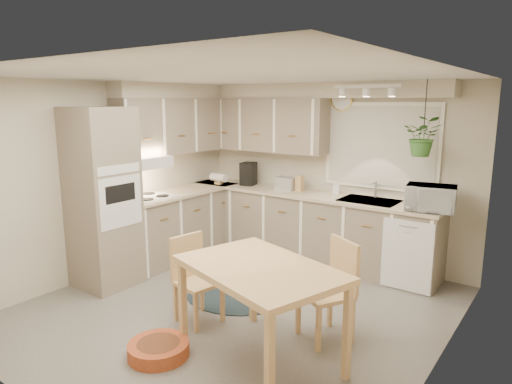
# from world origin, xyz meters

# --- Properties ---
(floor) EXTENTS (4.20, 4.20, 0.00)m
(floor) POSITION_xyz_m (0.00, 0.00, 0.00)
(floor) COLOR slate
(floor) RESTS_ON ground
(ceiling) EXTENTS (4.20, 4.20, 0.00)m
(ceiling) POSITION_xyz_m (0.00, 0.00, 2.40)
(ceiling) COLOR silver
(ceiling) RESTS_ON wall_back
(wall_back) EXTENTS (4.00, 0.04, 2.40)m
(wall_back) POSITION_xyz_m (0.00, 2.10, 1.20)
(wall_back) COLOR beige
(wall_back) RESTS_ON floor
(wall_front) EXTENTS (4.00, 0.04, 2.40)m
(wall_front) POSITION_xyz_m (0.00, -2.10, 1.20)
(wall_front) COLOR beige
(wall_front) RESTS_ON floor
(wall_left) EXTENTS (0.04, 4.20, 2.40)m
(wall_left) POSITION_xyz_m (-2.00, 0.00, 1.20)
(wall_left) COLOR beige
(wall_left) RESTS_ON floor
(wall_right) EXTENTS (0.04, 4.20, 2.40)m
(wall_right) POSITION_xyz_m (2.00, 0.00, 1.20)
(wall_right) COLOR beige
(wall_right) RESTS_ON floor
(base_cab_left) EXTENTS (0.60, 1.85, 0.90)m
(base_cab_left) POSITION_xyz_m (-1.70, 0.88, 0.45)
(base_cab_left) COLOR gray
(base_cab_left) RESTS_ON floor
(base_cab_back) EXTENTS (3.60, 0.60, 0.90)m
(base_cab_back) POSITION_xyz_m (-0.20, 1.80, 0.45)
(base_cab_back) COLOR gray
(base_cab_back) RESTS_ON floor
(counter_left) EXTENTS (0.64, 1.89, 0.04)m
(counter_left) POSITION_xyz_m (-1.69, 0.88, 0.92)
(counter_left) COLOR #C4AB8F
(counter_left) RESTS_ON base_cab_left
(counter_back) EXTENTS (3.64, 0.64, 0.04)m
(counter_back) POSITION_xyz_m (-0.20, 1.79, 0.92)
(counter_back) COLOR #C4AB8F
(counter_back) RESTS_ON base_cab_back
(oven_stack) EXTENTS (0.65, 0.65, 2.10)m
(oven_stack) POSITION_xyz_m (-1.68, -0.38, 1.05)
(oven_stack) COLOR gray
(oven_stack) RESTS_ON floor
(wall_oven_face) EXTENTS (0.02, 0.56, 0.58)m
(wall_oven_face) POSITION_xyz_m (-1.35, -0.38, 1.05)
(wall_oven_face) COLOR silver
(wall_oven_face) RESTS_ON oven_stack
(upper_cab_left) EXTENTS (0.35, 2.00, 0.75)m
(upper_cab_left) POSITION_xyz_m (-1.82, 1.00, 1.83)
(upper_cab_left) COLOR gray
(upper_cab_left) RESTS_ON wall_left
(upper_cab_back) EXTENTS (2.00, 0.35, 0.75)m
(upper_cab_back) POSITION_xyz_m (-1.00, 1.93, 1.83)
(upper_cab_back) COLOR gray
(upper_cab_back) RESTS_ON wall_back
(soffit_left) EXTENTS (0.30, 2.00, 0.20)m
(soffit_left) POSITION_xyz_m (-1.85, 1.00, 2.30)
(soffit_left) COLOR beige
(soffit_left) RESTS_ON wall_left
(soffit_back) EXTENTS (3.60, 0.30, 0.20)m
(soffit_back) POSITION_xyz_m (-0.20, 1.95, 2.30)
(soffit_back) COLOR beige
(soffit_back) RESTS_ON wall_back
(cooktop) EXTENTS (0.52, 0.58, 0.02)m
(cooktop) POSITION_xyz_m (-1.68, 0.30, 0.94)
(cooktop) COLOR silver
(cooktop) RESTS_ON counter_left
(range_hood) EXTENTS (0.40, 0.60, 0.14)m
(range_hood) POSITION_xyz_m (-1.70, 0.30, 1.40)
(range_hood) COLOR silver
(range_hood) RESTS_ON upper_cab_left
(window_blinds) EXTENTS (1.40, 0.02, 1.00)m
(window_blinds) POSITION_xyz_m (0.70, 2.07, 1.60)
(window_blinds) COLOR beige
(window_blinds) RESTS_ON wall_back
(window_frame) EXTENTS (1.50, 0.02, 1.10)m
(window_frame) POSITION_xyz_m (0.70, 2.08, 1.60)
(window_frame) COLOR white
(window_frame) RESTS_ON wall_back
(sink) EXTENTS (0.70, 0.48, 0.10)m
(sink) POSITION_xyz_m (0.70, 1.80, 0.90)
(sink) COLOR #A3A5AA
(sink) RESTS_ON counter_back
(dishwasher_front) EXTENTS (0.58, 0.02, 0.83)m
(dishwasher_front) POSITION_xyz_m (1.30, 1.49, 0.42)
(dishwasher_front) COLOR silver
(dishwasher_front) RESTS_ON base_cab_back
(track_light_bar) EXTENTS (0.80, 0.04, 0.04)m
(track_light_bar) POSITION_xyz_m (0.70, 1.55, 2.33)
(track_light_bar) COLOR silver
(track_light_bar) RESTS_ON ceiling
(wall_clock) EXTENTS (0.30, 0.03, 0.30)m
(wall_clock) POSITION_xyz_m (0.15, 2.07, 2.18)
(wall_clock) COLOR gold
(wall_clock) RESTS_ON wall_back
(dining_table) EXTENTS (1.55, 1.25, 0.85)m
(dining_table) POSITION_xyz_m (0.77, -0.67, 0.42)
(dining_table) COLOR tan
(dining_table) RESTS_ON floor
(chair_left) EXTENTS (0.46, 0.46, 0.86)m
(chair_left) POSITION_xyz_m (-0.13, -0.44, 0.43)
(chair_left) COLOR tan
(chair_left) RESTS_ON floor
(chair_back) EXTENTS (0.59, 0.59, 0.93)m
(chair_back) POSITION_xyz_m (1.04, -0.01, 0.46)
(chair_back) COLOR tan
(chair_back) RESTS_ON floor
(braided_rug) EXTENTS (1.22, 1.02, 0.01)m
(braided_rug) POSITION_xyz_m (-0.18, 0.15, 0.01)
(braided_rug) COLOR black
(braided_rug) RESTS_ON floor
(pet_bed) EXTENTS (0.58, 0.58, 0.12)m
(pet_bed) POSITION_xyz_m (0.03, -1.12, 0.06)
(pet_bed) COLOR #BA5325
(pet_bed) RESTS_ON floor
(microwave) EXTENTS (0.57, 0.38, 0.36)m
(microwave) POSITION_xyz_m (1.46, 1.70, 1.12)
(microwave) COLOR silver
(microwave) RESTS_ON counter_back
(soap_bottle) EXTENTS (0.12, 0.20, 0.09)m
(soap_bottle) POSITION_xyz_m (0.18, 1.95, 0.98)
(soap_bottle) COLOR silver
(soap_bottle) RESTS_ON counter_back
(hanging_plant) EXTENTS (0.46, 0.50, 0.35)m
(hanging_plant) POSITION_xyz_m (1.33, 1.70, 1.73)
(hanging_plant) COLOR #376B2A
(hanging_plant) RESTS_ON ceiling
(coffee_maker) EXTENTS (0.23, 0.27, 0.34)m
(coffee_maker) POSITION_xyz_m (-1.18, 1.80, 1.11)
(coffee_maker) COLOR black
(coffee_maker) RESTS_ON counter_back
(toaster) EXTENTS (0.29, 0.17, 0.18)m
(toaster) POSITION_xyz_m (-0.54, 1.82, 1.03)
(toaster) COLOR #A3A5AA
(toaster) RESTS_ON counter_back
(knife_block) EXTENTS (0.10, 0.10, 0.21)m
(knife_block) POSITION_xyz_m (-0.34, 1.85, 1.05)
(knife_block) COLOR tan
(knife_block) RESTS_ON counter_back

